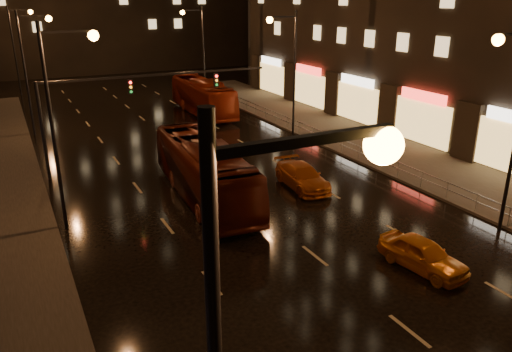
{
  "coord_description": "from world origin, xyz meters",
  "views": [
    {
      "loc": [
        -11.34,
        -12.52,
        11.02
      ],
      "look_at": [
        -0.72,
        8.45,
        2.5
      ],
      "focal_mm": 35.0,
      "sensor_mm": 36.0,
      "label": 1
    }
  ],
  "objects_px": {
    "bus_curb": "(203,97)",
    "taxi_far": "(302,176)",
    "taxi_near": "(423,254)",
    "bus_red": "(204,170)"
  },
  "relations": [
    {
      "from": "bus_curb",
      "to": "taxi_far",
      "type": "xyz_separation_m",
      "value": [
        -2.0,
        -21.79,
        -0.97
      ]
    },
    {
      "from": "bus_curb",
      "to": "bus_red",
      "type": "bearing_deg",
      "value": -108.9
    },
    {
      "from": "bus_red",
      "to": "taxi_near",
      "type": "xyz_separation_m",
      "value": [
        5.33,
        -11.69,
        -0.99
      ]
    },
    {
      "from": "bus_red",
      "to": "bus_curb",
      "type": "distance_m",
      "value": 22.09
    },
    {
      "from": "bus_curb",
      "to": "taxi_near",
      "type": "distance_m",
      "value": 32.45
    },
    {
      "from": "bus_curb",
      "to": "taxi_far",
      "type": "relative_size",
      "value": 2.5
    },
    {
      "from": "bus_curb",
      "to": "taxi_near",
      "type": "bearing_deg",
      "value": -92.51
    },
    {
      "from": "bus_red",
      "to": "taxi_near",
      "type": "bearing_deg",
      "value": -61.58
    },
    {
      "from": "taxi_far",
      "to": "taxi_near",
      "type": "bearing_deg",
      "value": -88.31
    },
    {
      "from": "bus_curb",
      "to": "taxi_far",
      "type": "height_order",
      "value": "bus_curb"
    }
  ]
}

